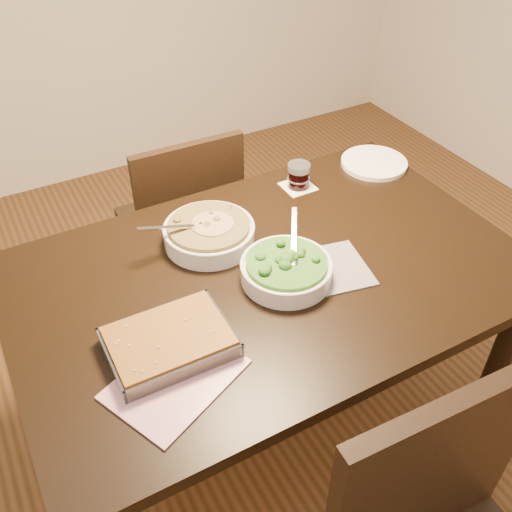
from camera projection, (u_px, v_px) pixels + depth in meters
ground at (267, 427)px, 2.05m from camera, size 4.00×4.00×0.00m
table at (270, 295)px, 1.63m from camera, size 1.40×0.90×0.75m
magazine_a at (176, 379)px, 1.28m from camera, size 0.35×0.31×0.01m
magazine_b at (317, 272)px, 1.56m from camera, size 0.31×0.25×0.00m
coaster at (298, 187)px, 1.89m from camera, size 0.10×0.10×0.00m
stew_bowl at (209, 233)px, 1.64m from camera, size 0.30×0.27×0.10m
broccoli_bowl at (286, 269)px, 1.52m from camera, size 0.25×0.26×0.10m
baking_dish at (169, 342)px, 1.33m from camera, size 0.29×0.21×0.05m
wine_tumbler at (299, 175)px, 1.86m from camera, size 0.07×0.07×0.08m
dinner_plate at (374, 163)px, 2.00m from camera, size 0.23×0.23×0.02m
chair_far at (184, 220)px, 2.20m from camera, size 0.41×0.41×0.86m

